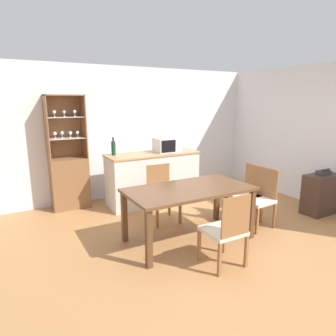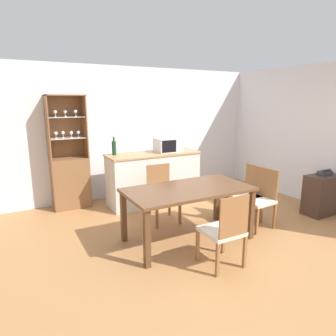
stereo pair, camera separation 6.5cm
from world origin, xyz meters
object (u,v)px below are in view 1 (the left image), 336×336
(dining_table, at_px, (189,194))
(dining_chair_side_right_near, at_px, (259,198))
(display_cabinet, at_px, (69,175))
(dining_chair_head_far, at_px, (162,194))
(dining_chair_side_right_far, at_px, (246,194))
(dining_chair_head_near, at_px, (226,230))
(side_cabinet, at_px, (321,194))
(wine_bottle, at_px, (113,148))
(telephone, at_px, (324,172))
(microwave, at_px, (167,145))

(dining_table, bearing_deg, dining_chair_side_right_near, -6.24)
(display_cabinet, xyz_separation_m, dining_chair_side_right_near, (2.35, -2.28, -0.16))
(dining_chair_head_far, bearing_deg, dining_chair_side_right_far, 155.10)
(display_cabinet, relative_size, dining_chair_head_near, 2.22)
(dining_table, xyz_separation_m, dining_chair_side_right_far, (1.19, 0.13, -0.21))
(display_cabinet, bearing_deg, side_cabinet, -33.09)
(display_cabinet, height_order, wine_bottle, display_cabinet)
(dining_chair_side_right_near, bearing_deg, telephone, -98.99)
(dining_chair_head_near, height_order, dining_chair_side_right_far, same)
(dining_chair_head_near, distance_m, microwave, 2.56)
(wine_bottle, xyz_separation_m, telephone, (3.00, -2.02, -0.37))
(side_cabinet, bearing_deg, dining_chair_head_near, -168.37)
(microwave, bearing_deg, dining_chair_side_right_far, -67.24)
(display_cabinet, relative_size, microwave, 4.36)
(display_cabinet, relative_size, side_cabinet, 2.94)
(dining_chair_side_right_near, height_order, dining_chair_head_far, same)
(dining_chair_head_far, height_order, wine_bottle, wine_bottle)
(dining_chair_side_right_far, distance_m, wine_bottle, 2.40)
(dining_table, relative_size, telephone, 7.53)
(dining_chair_side_right_near, height_order, dining_chair_side_right_far, same)
(display_cabinet, distance_m, wine_bottle, 0.94)
(dining_table, relative_size, wine_bottle, 5.29)
(side_cabinet, height_order, telephone, telephone)
(dining_chair_head_far, xyz_separation_m, microwave, (0.56, 0.85, 0.64))
(dining_chair_head_near, relative_size, wine_bottle, 2.79)
(dining_table, bearing_deg, side_cabinet, -5.82)
(dining_chair_head_near, xyz_separation_m, side_cabinet, (2.54, 0.52, -0.11))
(side_cabinet, bearing_deg, wine_bottle, 145.61)
(dining_chair_head_far, bearing_deg, side_cabinet, 161.38)
(display_cabinet, distance_m, dining_chair_head_near, 3.16)
(dining_chair_head_far, height_order, dining_chair_side_right_far, same)
(display_cabinet, relative_size, dining_chair_head_far, 2.22)
(dining_chair_head_far, bearing_deg, wine_bottle, -62.46)
(dining_chair_side_right_far, distance_m, telephone, 1.45)
(dining_chair_side_right_near, bearing_deg, dining_chair_side_right_far, -4.35)
(dining_chair_head_far, height_order, side_cabinet, dining_chair_head_far)
(dining_chair_side_right_near, height_order, microwave, microwave)
(dining_chair_side_right_near, relative_size, microwave, 1.96)
(dining_table, bearing_deg, display_cabinet, 118.30)
(dining_table, distance_m, dining_chair_head_far, 0.81)
(dining_table, bearing_deg, dining_chair_side_right_far, 6.46)
(wine_bottle, relative_size, side_cabinet, 0.47)
(dining_chair_side_right_near, bearing_deg, dining_table, 79.44)
(dining_chair_head_near, xyz_separation_m, wine_bottle, (-0.44, 2.56, 0.64))
(display_cabinet, bearing_deg, dining_chair_side_right_far, -40.64)
(microwave, relative_size, telephone, 2.02)
(dining_chair_side_right_near, relative_size, dining_chair_head_far, 1.00)
(dining_chair_head_near, distance_m, side_cabinet, 2.60)
(dining_table, distance_m, microwave, 1.78)
(wine_bottle, xyz_separation_m, side_cabinet, (2.98, -2.04, -0.75))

